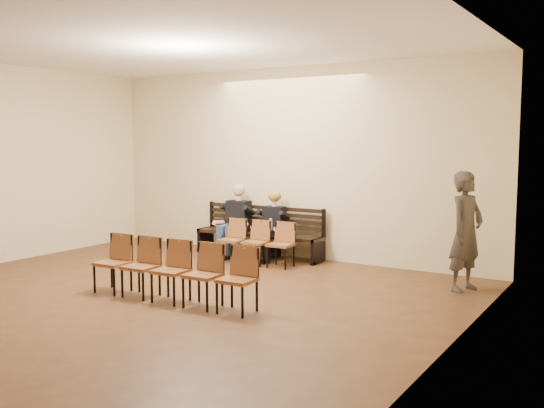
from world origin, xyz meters
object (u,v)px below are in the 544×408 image
Objects in this scene: bag at (270,249)px; chair_row_back at (171,271)px; laptop at (233,226)px; bench at (259,244)px; seated_woman at (271,228)px; seated_man at (236,221)px; chair_row_front at (256,243)px; water_bottle at (271,231)px; passerby at (466,222)px.

bag is 0.14× the size of chair_row_back.
laptop is 3.29m from chair_row_back.
seated_woman is (0.36, -0.12, 0.34)m from bench.
seated_man reaches higher than bench.
chair_row_front is 0.54× the size of chair_row_back.
chair_row_front is at bearing -60.35° from bench.
chair_row_back is (0.77, -3.32, 0.19)m from bench.
passerby is at bearing -3.88° from water_bottle.
seated_man is at bearing 102.44° from laptop.
laptop reaches higher than bag.
passerby is at bearing -6.09° from seated_man.
bench is 0.63m from seated_man.
seated_woman is at bearing -50.86° from bag.
seated_man is 0.16m from laptop.
seated_woman is 5.17× the size of water_bottle.
chair_row_front reaches higher than laptop.
water_bottle is at bearing -55.80° from bag.
bench is 0.58m from laptop.
passerby reaches higher than bench.
passerby is 3.64m from chair_row_front.
seated_woman is 0.78m from laptop.
seated_man reaches higher than chair_row_back.
seated_woman is at bearing 94.85° from chair_row_back.
chair_row_back is (1.21, -3.20, -0.24)m from seated_man.
chair_row_back reaches higher than bag.
chair_row_front is (0.78, -0.41, -0.18)m from laptop.
chair_row_front is at bearing 109.79° from passerby.
chair_row_front is (0.19, -0.75, 0.26)m from bag.
passerby is at bearing 38.09° from chair_row_back.
bag is at bearing 27.96° from laptop.
chair_row_front is at bearing -75.94° from bag.
chair_row_back is (-3.19, -2.73, -0.58)m from passerby.
seated_man is 4.04× the size of laptop.
seated_woman is at bearing 6.82° from laptop.
bag is 0.81m from chair_row_front.
seated_woman is 3.18× the size of bag.
chair_row_front reaches higher than bag.
chair_row_back is at bearing -84.66° from water_bottle.
bench reaches higher than bag.
laptop is at bearing 172.97° from water_bottle.
chair_row_front is 2.70m from chair_row_back.
bench is at bearing 161.62° from seated_woman.
seated_woman is 3.48× the size of laptop.
water_bottle reaches higher than bench.
laptop is 0.81m from bag.
seated_man is at bearing 165.87° from water_bottle.
chair_row_back is at bearing -69.33° from seated_man.
bag is 3.94m from passerby.
laptop is 4.40m from passerby.
chair_row_front is (0.81, -0.53, -0.27)m from seated_man.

